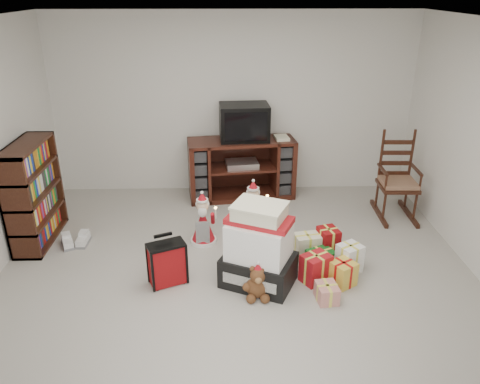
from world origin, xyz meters
name	(u,v)px	position (x,y,z in m)	size (l,w,h in m)	color
room	(236,171)	(0.00, 0.00, 1.25)	(5.01, 5.01, 2.51)	#ABA79C
tv_stand	(241,168)	(0.11, 2.21, 0.42)	(1.52, 0.71, 0.84)	#421A13
bookshelf	(34,195)	(-2.31, 1.02, 0.57)	(0.32, 0.97, 1.19)	#3B1E10
rocking_chair	(396,186)	(2.10, 1.58, 0.39)	(0.49, 0.78, 1.15)	#3B1E10
gift_pile	(259,250)	(0.22, 0.06, 0.38)	(0.83, 0.74, 0.86)	black
red_suitcase	(167,264)	(-0.70, 0.07, 0.23)	(0.39, 0.31, 0.53)	maroon
stocking	(250,256)	(0.14, 0.09, 0.30)	(0.28, 0.12, 0.60)	#0C7218
teddy_bear	(258,284)	(0.20, -0.18, 0.15)	(0.23, 0.20, 0.34)	brown
santa_figurine	(253,212)	(0.22, 1.15, 0.26)	(0.33, 0.31, 0.67)	#A8121C
mrs_claus_figurine	(203,223)	(-0.37, 0.90, 0.25)	(0.31, 0.30, 0.64)	#A8121C
sneaker_pair	(75,241)	(-1.87, 0.87, 0.05)	(0.34, 0.29, 0.10)	white
gift_cluster	(328,262)	(0.97, 0.23, 0.12)	(0.71, 1.04, 0.24)	#A61319
crt_television	(244,122)	(0.15, 2.24, 1.08)	(0.69, 0.52, 0.48)	black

